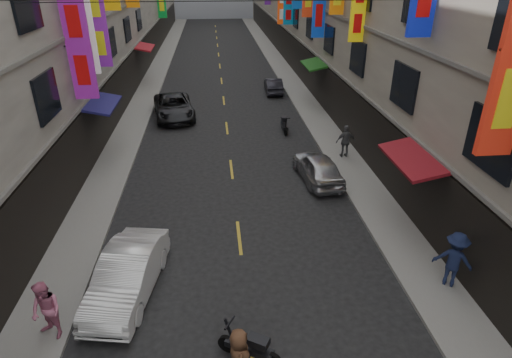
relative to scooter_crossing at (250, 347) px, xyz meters
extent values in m
cube|color=slate|center=(-5.93, 29.58, -0.38)|extent=(2.00, 90.00, 0.12)
cube|color=slate|center=(6.07, 29.58, -0.38)|extent=(2.00, 90.00, 0.12)
cube|color=black|center=(-6.88, 29.58, 1.06)|extent=(0.12, 85.50, 3.00)
cube|color=#66635E|center=(-6.87, 29.58, 2.76)|extent=(0.16, 90.00, 0.14)
cube|color=#66635E|center=(-6.87, 29.58, 5.96)|extent=(0.16, 90.00, 0.14)
cube|color=black|center=(7.02, 29.58, 1.06)|extent=(0.12, 85.50, 3.00)
cube|color=#66635E|center=(7.01, 29.58, 2.76)|extent=(0.16, 90.00, 0.14)
cube|color=#66635E|center=(7.01, 29.58, 5.96)|extent=(0.16, 90.00, 0.14)
cube|color=#861A8F|center=(-6.33, 11.76, 5.63)|extent=(1.01, 0.18, 4.59)
cylinder|color=black|center=(-6.38, 11.76, 5.63)|extent=(1.11, 0.08, 0.08)
cube|color=white|center=(-6.44, 13.64, 5.71)|extent=(0.79, 0.18, 3.38)
cylinder|color=black|center=(-6.49, 13.64, 5.71)|extent=(0.89, 0.08, 0.08)
cube|color=yellow|center=(6.60, 14.03, 6.83)|extent=(0.73, 0.18, 3.17)
cylinder|color=black|center=(6.65, 14.03, 6.83)|extent=(0.83, 0.08, 0.08)
cube|color=#711A92|center=(-6.37, 15.81, 6.04)|extent=(0.92, 0.18, 4.27)
cylinder|color=black|center=(-6.42, 15.81, 6.04)|extent=(1.02, 0.08, 0.08)
cube|color=#0C6493|center=(6.51, 33.72, 5.18)|extent=(0.91, 0.18, 3.06)
cylinder|color=black|center=(6.56, 33.72, 5.18)|extent=(1.01, 0.08, 0.08)
cube|color=#F7470D|center=(6.53, 37.63, 4.93)|extent=(0.88, 0.18, 3.44)
cylinder|color=black|center=(6.58, 37.63, 4.93)|extent=(0.98, 0.08, 0.08)
cube|color=maroon|center=(6.37, 5.58, 2.56)|extent=(1.39, 3.20, 0.41)
cube|color=navy|center=(-6.23, 13.58, 2.56)|extent=(1.39, 3.20, 0.41)
cube|color=#174E14|center=(6.37, 21.58, 2.56)|extent=(1.39, 3.20, 0.41)
cube|color=maroon|center=(-6.23, 29.58, 2.56)|extent=(1.39, 3.20, 0.41)
cube|color=gold|center=(0.07, 5.58, -0.44)|extent=(0.12, 2.20, 0.01)
cube|color=gold|center=(0.07, 11.58, -0.44)|extent=(0.12, 2.20, 0.01)
cube|color=gold|center=(0.07, 17.58, -0.44)|extent=(0.12, 2.20, 0.01)
cube|color=gold|center=(0.07, 23.58, -0.44)|extent=(0.12, 2.20, 0.01)
cube|color=gold|center=(0.07, 29.58, -0.44)|extent=(0.12, 2.20, 0.01)
cube|color=gold|center=(0.07, 35.58, -0.44)|extent=(0.12, 2.20, 0.01)
cube|color=gold|center=(0.07, 41.58, -0.44)|extent=(0.12, 2.20, 0.01)
cube|color=gold|center=(0.07, 47.58, -0.44)|extent=(0.12, 2.20, 0.01)
cube|color=gold|center=(0.07, 53.58, -0.44)|extent=(0.12, 2.20, 0.01)
cube|color=gold|center=(0.07, 59.58, -0.44)|extent=(0.12, 2.20, 0.01)
cube|color=gold|center=(0.07, 65.58, -0.44)|extent=(0.12, 2.20, 0.01)
cylinder|color=black|center=(-0.59, 0.35, -0.19)|extent=(0.49, 0.36, 0.50)
cube|color=black|center=(-0.03, 0.02, -0.04)|extent=(1.27, 0.92, 0.18)
cube|color=black|center=(0.19, -0.11, 0.31)|extent=(0.64, 0.55, 0.22)
cylinder|color=black|center=(-0.50, 0.29, 0.26)|extent=(0.35, 0.25, 0.88)
cylinder|color=black|center=(-0.50, 0.29, 0.61)|extent=(0.31, 0.46, 0.06)
cylinder|color=black|center=(3.54, 15.92, -0.19)|extent=(0.13, 0.50, 0.50)
cylinder|color=black|center=(3.55, 17.22, -0.19)|extent=(0.13, 0.50, 0.50)
cube|color=black|center=(3.54, 16.57, -0.04)|extent=(0.32, 1.30, 0.18)
cube|color=black|center=(3.55, 16.82, 0.31)|extent=(0.33, 0.55, 0.22)
cylinder|color=black|center=(3.54, 16.02, 0.26)|extent=(0.08, 0.36, 0.88)
cylinder|color=black|center=(3.54, 16.02, 0.61)|extent=(0.50, 0.07, 0.06)
imported|color=white|center=(-3.54, 2.89, 0.28)|extent=(2.25, 4.56, 1.44)
imported|color=black|center=(-3.33, 19.99, 0.29)|extent=(3.21, 5.57, 1.46)
imported|color=#B1B2B6|center=(4.07, 9.96, 0.23)|extent=(1.99, 4.07, 1.34)
imported|color=#24232B|center=(4.07, 25.35, 0.14)|extent=(1.35, 3.58, 1.17)
imported|color=#C96A8C|center=(-5.33, 1.23, 0.57)|extent=(1.05, 0.97, 1.78)
imported|color=#151D3C|center=(6.54, 2.19, 0.62)|extent=(1.36, 1.22, 1.89)
imported|color=#505153|center=(6.06, 12.28, 0.54)|extent=(1.05, 0.63, 1.73)
imported|color=#553522|center=(-0.32, -0.62, 0.39)|extent=(0.62, 0.85, 1.66)
camera|label=1|loc=(-0.63, -7.81, 8.85)|focal=30.00mm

